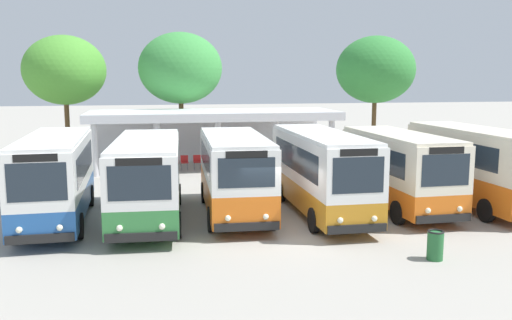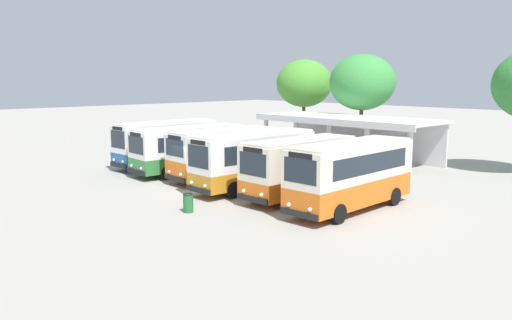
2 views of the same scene
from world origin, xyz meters
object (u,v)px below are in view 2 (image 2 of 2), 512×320
object	(u,v)px
city_bus_fifth_blue	(300,166)
waiting_chair_fifth_seat	(351,156)
city_bus_far_end_green	(351,173)
city_bus_middle_cream	(224,152)
waiting_chair_second_from_end	(327,153)
waiting_chair_fourth_seat	(343,155)
waiting_chair_end_by_column	(320,152)
city_bus_nearest_orange	(166,142)
city_bus_fourth_amber	(254,158)
waiting_chair_middle_seat	(335,154)
city_bus_second_in_row	(190,147)
waiting_chair_far_end_seat	(360,157)
litter_bin_apron	(188,203)

from	to	relation	value
city_bus_fifth_blue	waiting_chair_fifth_seat	bearing A→B (deg)	114.29
city_bus_far_end_green	city_bus_middle_cream	bearing A→B (deg)	177.26
waiting_chair_second_from_end	waiting_chair_fourth_seat	bearing A→B (deg)	4.28
city_bus_middle_cream	waiting_chair_end_by_column	xyz separation A→B (m)	(-1.37, 10.93, -1.24)
city_bus_nearest_orange	city_bus_far_end_green	distance (m)	16.86
city_bus_fourth_amber	waiting_chair_fifth_seat	xyz separation A→B (m)	(-1.74, 11.53, -1.29)
city_bus_fifth_blue	city_bus_far_end_green	xyz separation A→B (m)	(3.37, -0.11, 0.07)
city_bus_fifth_blue	waiting_chair_middle_seat	size ratio (longest dim) A/B	8.36
city_bus_nearest_orange	waiting_chair_fourth_seat	distance (m)	13.43
city_bus_fifth_blue	waiting_chair_fifth_seat	distance (m)	12.49
city_bus_fourth_amber	city_bus_fifth_blue	distance (m)	3.38
waiting_chair_middle_seat	waiting_chair_fourth_seat	world-z (taller)	same
waiting_chair_fifth_seat	waiting_chair_middle_seat	bearing A→B (deg)	-179.84
waiting_chair_middle_seat	city_bus_fifth_blue	bearing A→B (deg)	-59.73
city_bus_second_in_row	waiting_chair_second_from_end	xyz separation A→B (m)	(2.75, 11.22, -1.21)
city_bus_fourth_amber	city_bus_far_end_green	bearing A→B (deg)	0.75
city_bus_far_end_green	waiting_chair_end_by_column	distance (m)	16.24
waiting_chair_fourth_seat	waiting_chair_far_end_seat	bearing A→B (deg)	-0.31
city_bus_nearest_orange	city_bus_second_in_row	world-z (taller)	city_bus_nearest_orange
city_bus_fifth_blue	litter_bin_apron	xyz separation A→B (m)	(-1.64, -6.10, -1.30)
city_bus_nearest_orange	waiting_chair_fifth_seat	distance (m)	13.77
waiting_chair_end_by_column	litter_bin_apron	size ratio (longest dim) A/B	0.96
city_bus_middle_cream	waiting_chair_far_end_seat	world-z (taller)	city_bus_middle_cream
city_bus_second_in_row	city_bus_far_end_green	distance (m)	13.49
city_bus_second_in_row	waiting_chair_fifth_seat	distance (m)	12.34
city_bus_nearest_orange	waiting_chair_middle_seat	bearing A→B (deg)	57.68
city_bus_far_end_green	waiting_chair_second_from_end	bearing A→B (deg)	133.15
city_bus_nearest_orange	city_bus_second_in_row	distance (m)	3.39
city_bus_nearest_orange	waiting_chair_end_by_column	distance (m)	12.16
waiting_chair_far_end_seat	city_bus_middle_cream	bearing A→B (deg)	-102.12
waiting_chair_second_from_end	waiting_chair_fifth_seat	world-z (taller)	same
waiting_chair_far_end_seat	litter_bin_apron	bearing A→B (deg)	-81.16
city_bus_nearest_orange	waiting_chair_far_end_seat	distance (m)	14.32
city_bus_second_in_row	litter_bin_apron	bearing A→B (deg)	-36.24
city_bus_second_in_row	city_bus_far_end_green	world-z (taller)	city_bus_far_end_green
city_bus_second_in_row	city_bus_nearest_orange	bearing A→B (deg)	174.11
waiting_chair_middle_seat	waiting_chair_fourth_seat	xyz separation A→B (m)	(0.75, 0.12, 0.00)
waiting_chair_fourth_seat	waiting_chair_fifth_seat	size ratio (longest dim) A/B	1.00
city_bus_fifth_blue	city_bus_far_end_green	bearing A→B (deg)	-1.92
city_bus_far_end_green	waiting_chair_fifth_seat	distance (m)	14.30
city_bus_fifth_blue	waiting_chair_second_from_end	size ratio (longest dim) A/B	8.36
city_bus_fifth_blue	waiting_chair_far_end_seat	world-z (taller)	city_bus_fifth_blue
city_bus_nearest_orange	city_bus_fifth_blue	world-z (taller)	city_bus_nearest_orange
city_bus_middle_cream	city_bus_far_end_green	world-z (taller)	city_bus_far_end_green
city_bus_fifth_blue	city_bus_far_end_green	size ratio (longest dim) A/B	0.92
city_bus_middle_cream	city_bus_far_end_green	bearing A→B (deg)	-2.74
waiting_chair_middle_seat	waiting_chair_far_end_seat	bearing A→B (deg)	2.88
city_bus_far_end_green	litter_bin_apron	xyz separation A→B (m)	(-5.01, -5.98, -1.37)
waiting_chair_fifth_seat	city_bus_nearest_orange	bearing A→B (deg)	-127.60
city_bus_far_end_green	litter_bin_apron	size ratio (longest dim) A/B	8.67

